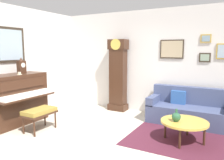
# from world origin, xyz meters

# --- Properties ---
(ground_plane) EXTENTS (6.40, 6.00, 0.10)m
(ground_plane) POSITION_xyz_m (0.00, 0.00, -0.05)
(ground_plane) COLOR beige
(wall_left) EXTENTS (0.13, 4.90, 2.80)m
(wall_left) POSITION_xyz_m (-2.60, -0.00, 1.41)
(wall_left) COLOR silver
(wall_left) RESTS_ON ground_plane
(wall_back) EXTENTS (5.30, 0.13, 2.80)m
(wall_back) POSITION_xyz_m (0.02, 2.40, 1.40)
(wall_back) COLOR silver
(wall_back) RESTS_ON ground_plane
(area_rug) EXTENTS (2.10, 1.50, 0.01)m
(area_rug) POSITION_xyz_m (1.41, 0.74, 0.00)
(area_rug) COLOR #4C1E2D
(area_rug) RESTS_ON ground_plane
(piano) EXTENTS (0.87, 1.44, 1.18)m
(piano) POSITION_xyz_m (-2.23, -0.08, 0.60)
(piano) COLOR #3D2316
(piano) RESTS_ON ground_plane
(piano_bench) EXTENTS (0.42, 0.70, 0.48)m
(piano_bench) POSITION_xyz_m (-1.40, -0.15, 0.41)
(piano_bench) COLOR #3D2316
(piano_bench) RESTS_ON ground_plane
(grandfather_clock) EXTENTS (0.52, 0.34, 2.03)m
(grandfather_clock) POSITION_xyz_m (-0.70, 2.14, 0.96)
(grandfather_clock) COLOR #3D2316
(grandfather_clock) RESTS_ON ground_plane
(couch) EXTENTS (1.90, 0.80, 0.84)m
(couch) POSITION_xyz_m (1.33, 1.92, 0.31)
(couch) COLOR #424C70
(couch) RESTS_ON ground_plane
(coffee_table) EXTENTS (0.88, 0.88, 0.40)m
(coffee_table) POSITION_xyz_m (1.43, 0.76, 0.37)
(coffee_table) COLOR gold
(coffee_table) RESTS_ON ground_plane
(mantel_clock) EXTENTS (0.13, 0.18, 0.38)m
(mantel_clock) POSITION_xyz_m (-2.23, 0.12, 1.35)
(mantel_clock) COLOR #3D2316
(mantel_clock) RESTS_ON piano
(teacup) EXTENTS (0.12, 0.12, 0.06)m
(teacup) POSITION_xyz_m (-2.07, -0.08, 1.20)
(teacup) COLOR beige
(teacup) RESTS_ON piano
(green_jug) EXTENTS (0.17, 0.17, 0.24)m
(green_jug) POSITION_xyz_m (1.29, 0.66, 0.49)
(green_jug) COLOR #234C33
(green_jug) RESTS_ON coffee_table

